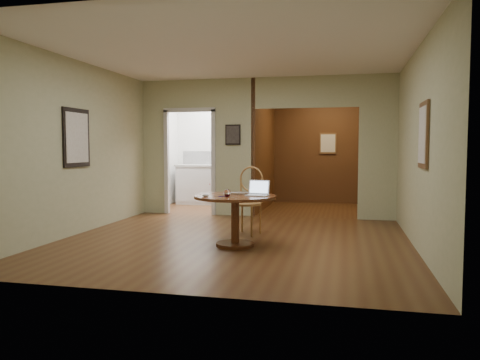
% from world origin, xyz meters
% --- Properties ---
extents(floor, '(5.00, 5.00, 0.00)m').
position_xyz_m(floor, '(0.00, 0.00, 0.00)').
color(floor, '#4C2A15').
rests_on(floor, ground).
extents(room_shell, '(5.20, 7.50, 5.00)m').
position_xyz_m(room_shell, '(-0.47, 3.10, 1.29)').
color(room_shell, white).
rests_on(room_shell, ground).
extents(dining_table, '(1.12, 1.12, 0.70)m').
position_xyz_m(dining_table, '(0.11, -0.32, 0.52)').
color(dining_table, brown).
rests_on(dining_table, ground).
extents(chair, '(0.54, 0.54, 1.06)m').
position_xyz_m(chair, '(0.10, 0.62, 0.59)').
color(chair, '#9B6737').
rests_on(chair, ground).
extents(open_laptop, '(0.32, 0.29, 0.21)m').
position_xyz_m(open_laptop, '(0.42, -0.27, 0.76)').
color(open_laptop, silver).
rests_on(open_laptop, dining_table).
extents(closed_laptop, '(0.36, 0.26, 0.03)m').
position_xyz_m(closed_laptop, '(0.16, -0.18, 0.71)').
color(closed_laptop, '#ABABAF').
rests_on(closed_laptop, dining_table).
extents(mouse, '(0.11, 0.08, 0.04)m').
position_xyz_m(mouse, '(-0.22, -0.61, 0.72)').
color(mouse, silver).
rests_on(mouse, dining_table).
extents(wine_glass, '(0.09, 0.09, 0.10)m').
position_xyz_m(wine_glass, '(0.06, -0.55, 0.75)').
color(wine_glass, white).
rests_on(wine_glass, dining_table).
extents(pen, '(0.12, 0.08, 0.01)m').
position_xyz_m(pen, '(-0.01, -0.50, 0.70)').
color(pen, '#0D105D').
rests_on(pen, dining_table).
extents(kitchen_cabinet, '(2.06, 0.60, 0.94)m').
position_xyz_m(kitchen_cabinet, '(-1.35, 4.20, 0.47)').
color(kitchen_cabinet, silver).
rests_on(kitchen_cabinet, ground).
extents(grocery_bag, '(0.37, 0.35, 0.30)m').
position_xyz_m(grocery_bag, '(-0.84, 4.20, 1.09)').
color(grocery_bag, beige).
rests_on(grocery_bag, kitchen_cabinet).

